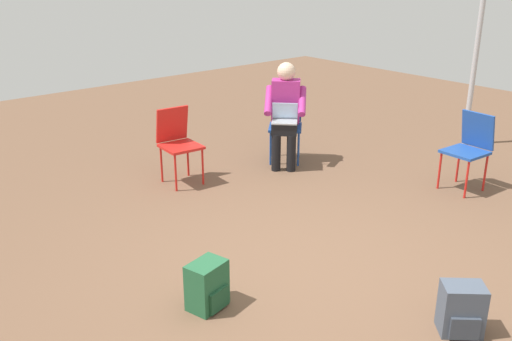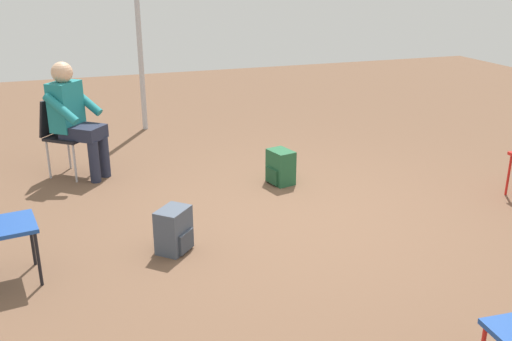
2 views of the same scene
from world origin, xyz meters
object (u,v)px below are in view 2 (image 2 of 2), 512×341
Objects in this scene: person_in_teal at (74,114)px; backpack_by_empty_chair at (174,232)px; backpack_near_laptop_user at (281,169)px; chair_southwest at (63,131)px.

person_in_teal is 2.20m from backpack_by_empty_chair.
backpack_by_empty_chair is at bearing -50.24° from backpack_near_laptop_user.
backpack_near_laptop_user is 1.00× the size of backpack_by_empty_chair.
backpack_by_empty_chair is at bearing 56.78° from person_in_teal.
person_in_teal reaches higher than chair_southwest.
person_in_teal is 3.44× the size of backpack_near_laptop_user.
backpack_near_laptop_user is (0.91, 1.99, -0.54)m from person_in_teal.
chair_southwest is at bearing -90.00° from person_in_teal.
chair_southwest is 0.26m from person_in_teal.
chair_southwest is 2.36× the size of backpack_by_empty_chair.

